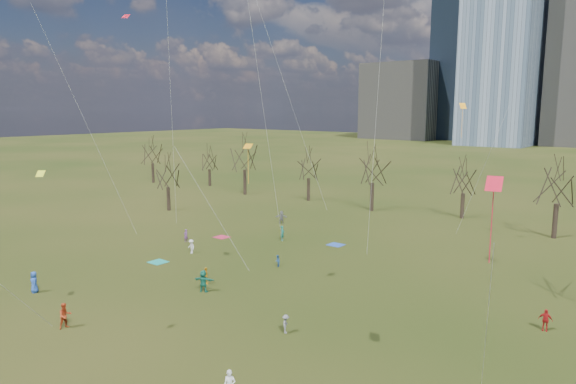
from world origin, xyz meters
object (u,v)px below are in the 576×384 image
Objects in this scene: person_0 at (34,282)px; person_2 at (65,316)px; person_4 at (206,276)px; blanket_teal at (158,262)px; blanket_navy at (336,245)px; blanket_crimson at (222,237)px.

person_2 reaches higher than person_0.
person_4 is (0.80, 11.82, -0.16)m from person_2.
person_0 is at bearing -95.06° from blanket_teal.
blanket_navy is (9.80, 15.88, 0.00)m from blanket_teal.
person_4 is (10.42, -11.89, 0.70)m from blanket_crimson.
person_0 is (-10.80, -27.13, 0.85)m from blanket_navy.
blanket_navy is at bearing -44.39° from person_4.
blanket_teal is 0.91× the size of person_2.
person_0 reaches higher than blanket_crimson.
person_4 is at bearing -95.28° from blanket_navy.
person_0 is 0.99× the size of person_2.
person_2 is (-2.40, -29.05, 0.86)m from blanket_navy.
blanket_crimson is at bearing -156.03° from blanket_navy.
blanket_navy and blanket_crimson have the same top height.
person_2 is (8.40, -1.92, 0.01)m from person_0.
blanket_navy is at bearing 23.97° from blanket_crimson.
person_2 reaches higher than person_4.
blanket_crimson is at bearing 2.11° from person_4.
blanket_teal is 0.93× the size of person_0.
person_0 is 1.20× the size of person_4.
blanket_teal is 18.66m from blanket_navy.
person_2 is (7.40, -13.17, 0.86)m from blanket_teal.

